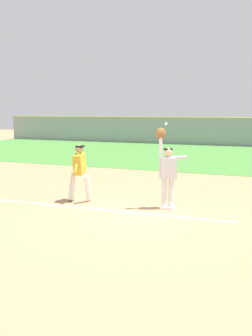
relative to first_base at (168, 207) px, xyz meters
name	(u,v)px	position (x,y,z in m)	size (l,w,h in m)	color
ground_plane	(136,219)	(-0.45, -1.36, -0.04)	(73.10, 73.10, 0.00)	tan
outfield_grass	(225,156)	(-0.45, 13.66, -0.04)	(42.36, 14.37, 0.01)	#478438
chalk_foul_line	(31,203)	(-4.00, -0.90, -0.04)	(12.00, 0.10, 0.01)	white
first_base	(168,207)	(0.00, 0.00, 0.00)	(0.38, 0.38, 0.08)	white
fielder	(167,169)	(-0.04, 0.01, 1.08)	(0.82, 0.56, 2.28)	silver
runner	(80,169)	(-2.74, -0.15, 0.96)	(0.80, 0.84, 1.72)	white
baseball	(166,124)	(-0.10, 0.01, 2.34)	(0.07, 0.07, 0.07)	white
outfield_fence	(240,132)	(-0.45, 20.85, 1.06)	(42.44, 0.08, 2.20)	#93999E
parked_car_silver	(110,131)	(-13.25, 24.89, 0.63)	(4.54, 2.40, 1.25)	#B7B7BC
parked_car_blue	(168,133)	(-7.48, 25.23, 0.63)	(4.56, 2.43, 1.25)	#23389E
parked_car_red	(225,134)	(-2.22, 25.33, 0.63)	(4.58, 2.50, 1.25)	#B21E1E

